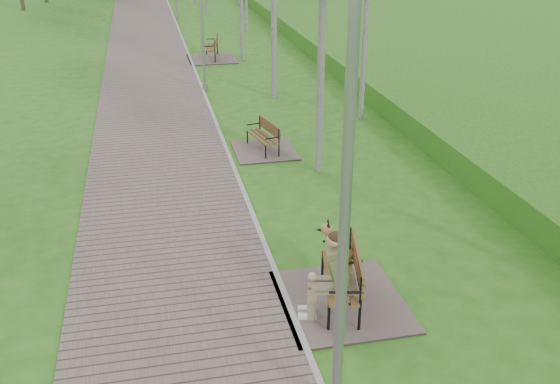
{
  "coord_description": "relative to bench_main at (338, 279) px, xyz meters",
  "views": [
    {
      "loc": [
        -1.93,
        -6.67,
        5.84
      ],
      "look_at": [
        0.24,
        3.23,
        1.21
      ],
      "focal_mm": 40.0,
      "sensor_mm": 36.0,
      "label": 1
    }
  ],
  "objects": [
    {
      "name": "ground",
      "position": [
        -0.77,
        -1.34,
        -0.49
      ],
      "size": [
        120.0,
        120.0,
        0.0
      ],
      "primitive_type": "plane",
      "color": "#286716",
      "rests_on": "ground"
    },
    {
      "name": "walkway",
      "position": [
        -2.52,
        20.16,
        -0.47
      ],
      "size": [
        3.5,
        67.0,
        0.04
      ],
      "primitive_type": "cube",
      "color": "#655852",
      "rests_on": "ground"
    },
    {
      "name": "kerb",
      "position": [
        -0.77,
        20.16,
        -0.46
      ],
      "size": [
        0.1,
        67.0,
        0.05
      ],
      "primitive_type": "cube",
      "color": "#999993",
      "rests_on": "ground"
    },
    {
      "name": "embankment",
      "position": [
        11.23,
        18.66,
        -0.49
      ],
      "size": [
        14.0,
        70.0,
        1.6
      ],
      "primitive_type": "cube",
      "color": "#4B8B2B",
      "rests_on": "ground"
    },
    {
      "name": "bench_main",
      "position": [
        0.0,
        0.0,
        0.0
      ],
      "size": [
        1.98,
        2.2,
        1.72
      ],
      "color": "#655852",
      "rests_on": "ground"
    },
    {
      "name": "bench_second",
      "position": [
        0.16,
        7.11,
        -0.31
      ],
      "size": [
        1.59,
        1.76,
        0.97
      ],
      "color": "#655852",
      "rests_on": "ground"
    },
    {
      "name": "bench_third",
      "position": [
        0.09,
        18.32,
        -0.26
      ],
      "size": [
        1.98,
        2.2,
        1.22
      ],
      "color": "#655852",
      "rests_on": "ground"
    },
    {
      "name": "lamp_post_near",
      "position": [
        -0.72,
        -2.28,
        2.12
      ],
      "size": [
        0.22,
        0.22,
        5.58
      ],
      "color": "gray",
      "rests_on": "ground"
    },
    {
      "name": "lamp_post_second",
      "position": [
        -0.68,
        13.4,
        1.6
      ],
      "size": [
        0.17,
        0.17,
        4.46
      ],
      "color": "gray",
      "rests_on": "ground"
    }
  ]
}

